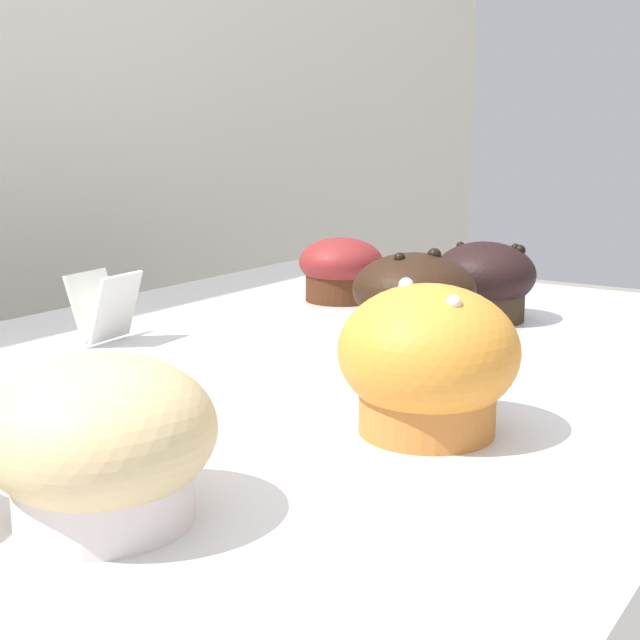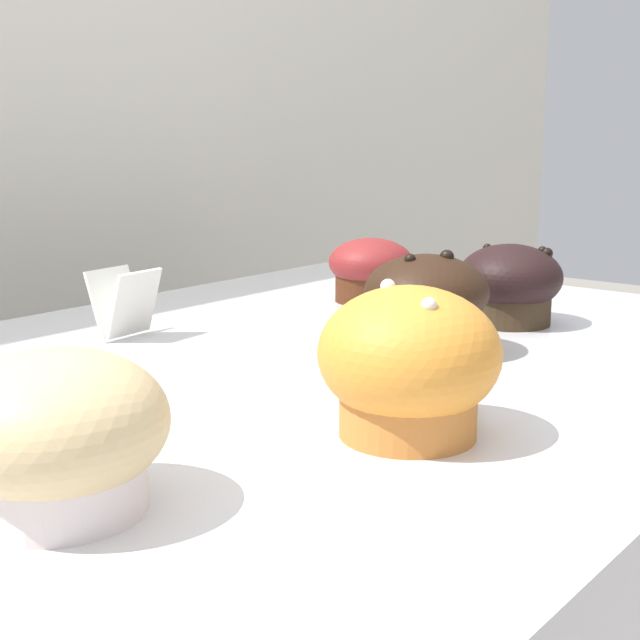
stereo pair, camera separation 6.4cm
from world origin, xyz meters
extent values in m
cylinder|color=#462C1B|center=(0.13, -0.06, 0.97)|extent=(0.09, 0.09, 0.05)
ellipsoid|color=black|center=(0.13, -0.06, 1.00)|extent=(0.10, 0.10, 0.06)
sphere|color=black|center=(0.11, -0.06, 1.02)|extent=(0.01, 0.01, 0.01)
sphere|color=black|center=(0.13, -0.07, 1.03)|extent=(0.01, 0.01, 0.01)
cylinder|color=#CC7934|center=(-0.05, -0.16, 0.97)|extent=(0.08, 0.08, 0.05)
ellipsoid|color=orange|center=(-0.05, -0.16, 1.00)|extent=(0.11, 0.11, 0.08)
sphere|color=white|center=(-0.07, -0.19, 1.03)|extent=(0.01, 0.01, 0.01)
sphere|color=white|center=(-0.05, -0.15, 1.04)|extent=(0.01, 0.01, 0.01)
cylinder|color=#362718|center=(0.27, -0.06, 0.97)|extent=(0.08, 0.08, 0.04)
ellipsoid|color=black|center=(0.27, -0.06, 0.99)|extent=(0.10, 0.10, 0.06)
sphere|color=black|center=(0.28, -0.03, 1.01)|extent=(0.01, 0.01, 0.01)
sphere|color=black|center=(0.29, -0.08, 1.02)|extent=(0.01, 0.01, 0.01)
sphere|color=black|center=(0.29, -0.09, 1.01)|extent=(0.01, 0.01, 0.01)
cylinder|color=white|center=(-0.25, -0.10, 0.97)|extent=(0.08, 0.08, 0.04)
ellipsoid|color=#D9BB81|center=(-0.25, -0.10, 0.99)|extent=(0.11, 0.11, 0.07)
cylinder|color=#4A2513|center=(0.28, 0.11, 0.97)|extent=(0.08, 0.08, 0.04)
ellipsoid|color=maroon|center=(0.28, 0.11, 0.99)|extent=(0.09, 0.09, 0.05)
cube|color=white|center=(0.00, 0.18, 0.98)|extent=(0.05, 0.03, 0.06)
cube|color=silver|center=(0.01, 0.16, 0.98)|extent=(0.05, 0.03, 0.06)
camera|label=1|loc=(-0.52, -0.39, 1.13)|focal=50.00mm
camera|label=2|loc=(-0.48, -0.45, 1.13)|focal=50.00mm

